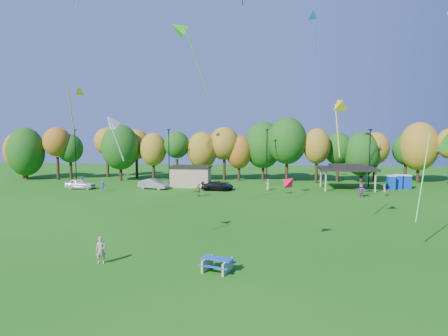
# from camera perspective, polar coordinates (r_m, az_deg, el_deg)

# --- Properties ---
(ground) EXTENTS (160.00, 160.00, 0.00)m
(ground) POSITION_cam_1_polar(r_m,az_deg,el_deg) (25.77, 2.41, -14.62)
(ground) COLOR #19600F
(ground) RESTS_ON ground
(tree_line) EXTENTS (93.57, 10.55, 11.15)m
(tree_line) POSITION_cam_1_polar(r_m,az_deg,el_deg) (69.80, 3.61, 2.94)
(tree_line) COLOR black
(tree_line) RESTS_ON ground
(lamp_posts) EXTENTS (64.50, 0.25, 9.09)m
(lamp_posts) POSITION_cam_1_polar(r_m,az_deg,el_deg) (64.31, 6.14, 1.81)
(lamp_posts) COLOR black
(lamp_posts) RESTS_ON ground
(utility_building) EXTENTS (6.30, 4.30, 3.25)m
(utility_building) POSITION_cam_1_polar(r_m,az_deg,el_deg) (63.61, -4.74, -1.16)
(utility_building) COLOR tan
(utility_building) RESTS_ON ground
(pavilion) EXTENTS (8.20, 6.20, 3.77)m
(pavilion) POSITION_cam_1_polar(r_m,az_deg,el_deg) (62.75, 17.18, -0.01)
(pavilion) COLOR tan
(pavilion) RESTS_ON ground
(porta_potties) EXTENTS (3.75, 2.12, 2.18)m
(porta_potties) POSITION_cam_1_polar(r_m,az_deg,el_deg) (66.15, 23.66, -1.82)
(porta_potties) COLOR #0E37B8
(porta_potties) RESTS_ON ground
(picnic_table) EXTENTS (2.34, 2.12, 0.84)m
(picnic_table) POSITION_cam_1_polar(r_m,az_deg,el_deg) (25.75, -0.95, -13.48)
(picnic_table) COLOR tan
(picnic_table) RESTS_ON ground
(kite_flyer) EXTENTS (0.76, 0.60, 1.83)m
(kite_flyer) POSITION_cam_1_polar(r_m,az_deg,el_deg) (28.15, -17.18, -11.17)
(kite_flyer) COLOR tan
(kite_flyer) RESTS_ON ground
(car_a) EXTENTS (4.47, 1.81, 1.52)m
(car_a) POSITION_cam_1_polar(r_m,az_deg,el_deg) (64.49, -19.85, -2.16)
(car_a) COLOR white
(car_a) RESTS_ON ground
(car_b) EXTENTS (4.87, 2.71, 1.52)m
(car_b) POSITION_cam_1_polar(r_m,az_deg,el_deg) (61.64, -10.05, -2.25)
(car_b) COLOR gray
(car_b) RESTS_ON ground
(car_c) EXTENTS (4.92, 3.41, 1.25)m
(car_c) POSITION_cam_1_polar(r_m,az_deg,el_deg) (59.92, -0.73, -2.52)
(car_c) COLOR #0B1145
(car_c) RESTS_ON ground
(car_d) EXTENTS (4.43, 2.01, 1.26)m
(car_d) POSITION_cam_1_polar(r_m,az_deg,el_deg) (59.05, -1.14, -2.63)
(car_d) COLOR black
(car_d) RESTS_ON ground
(far_person_0) EXTENTS (1.13, 1.04, 1.53)m
(far_person_0) POSITION_cam_1_polar(r_m,az_deg,el_deg) (60.84, -16.93, -2.50)
(far_person_0) COLOR #4E58AB
(far_person_0) RESTS_ON ground
(far_person_1) EXTENTS (1.58, 1.59, 1.83)m
(far_person_1) POSITION_cam_1_polar(r_m,az_deg,el_deg) (56.26, 19.01, -3.02)
(far_person_1) COLOR purple
(far_person_1) RESTS_ON ground
(far_person_2) EXTENTS (0.88, 0.96, 1.59)m
(far_person_2) POSITION_cam_1_polar(r_m,az_deg,el_deg) (65.29, -19.60, -2.03)
(far_person_2) COLOR teal
(far_person_2) RESTS_ON ground
(far_person_3) EXTENTS (1.09, 0.82, 1.72)m
(far_person_3) POSITION_cam_1_polar(r_m,az_deg,el_deg) (53.86, -3.62, -3.16)
(far_person_3) COLOR #647447
(far_person_3) RESTS_ON ground
(far_person_4) EXTENTS (0.78, 0.95, 1.66)m
(far_person_4) POSITION_cam_1_polar(r_m,az_deg,el_deg) (59.76, 6.29, -2.37)
(far_person_4) COLOR #899E6C
(far_person_4) RESTS_ON ground
(far_person_5) EXTENTS (0.57, 0.67, 1.55)m
(far_person_5) POSITION_cam_1_polar(r_m,az_deg,el_deg) (58.22, 21.94, -2.99)
(far_person_5) COLOR #B655A9
(far_person_5) RESTS_ON ground
(kite_4) EXTENTS (4.37, 2.56, 7.53)m
(kite_4) POSITION_cam_1_polar(r_m,az_deg,el_deg) (41.44, -6.56, 19.11)
(kite_4) COLOR green
(kite_6) EXTENTS (1.49, 3.79, 6.43)m
(kite_6) POSITION_cam_1_polar(r_m,az_deg,el_deg) (54.08, 12.62, 20.64)
(kite_6) COLOR #2867FF
(kite_10) EXTENTS (1.90, 2.01, 3.49)m
(kite_10) POSITION_cam_1_polar(r_m,az_deg,el_deg) (29.40, -15.79, 6.32)
(kite_10) COLOR silver
(kite_11) EXTENTS (1.52, 3.34, 5.51)m
(kite_11) POSITION_cam_1_polar(r_m,az_deg,el_deg) (35.55, 16.15, 8.75)
(kite_11) COLOR yellow
(kite_12) EXTENTS (1.37, 3.19, 5.36)m
(kite_12) POSITION_cam_1_polar(r_m,az_deg,el_deg) (46.54, -20.02, 10.30)
(kite_12) COLOR gold
(kite_14) EXTENTS (1.64, 1.66, 1.34)m
(kite_14) POSITION_cam_1_polar(r_m,az_deg,el_deg) (30.35, 9.39, -1.92)
(kite_14) COLOR red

